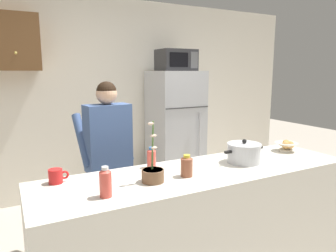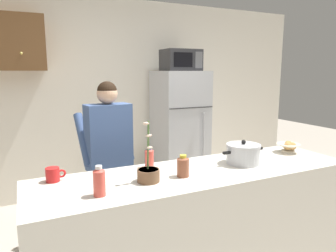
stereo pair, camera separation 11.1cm
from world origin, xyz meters
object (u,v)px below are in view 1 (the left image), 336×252
object	(u,v)px
coffee_mug	(56,176)
potted_orchid	(153,173)
bottle_far_corner	(151,157)
bottle_near_edge	(106,182)
cooking_pot	(244,153)
refrigerator	(175,131)
person_near_pot	(108,148)
microwave	(176,60)
bottle_mid_counter	(187,166)
bread_bowl	(286,146)

from	to	relation	value
coffee_mug	potted_orchid	bearing A→B (deg)	-25.62
bottle_far_corner	bottle_near_edge	bearing A→B (deg)	-140.61
cooking_pot	refrigerator	bearing A→B (deg)	78.11
person_near_pot	potted_orchid	distance (m)	0.87
refrigerator	potted_orchid	world-z (taller)	refrigerator
microwave	bottle_mid_counter	size ratio (longest dim) A/B	3.09
bottle_near_edge	bottle_far_corner	size ratio (longest dim) A/B	1.15
cooking_pot	bottle_mid_counter	xyz separation A→B (m)	(-0.58, -0.07, -0.00)
refrigerator	microwave	xyz separation A→B (m)	(0.00, -0.02, 0.97)
cooking_pot	potted_orchid	bearing A→B (deg)	-175.63
bread_bowl	microwave	bearing A→B (deg)	96.84
bottle_near_edge	potted_orchid	bearing A→B (deg)	15.79
person_near_pot	bread_bowl	world-z (taller)	person_near_pot
bottle_far_corner	potted_orchid	world-z (taller)	potted_orchid
refrigerator	bread_bowl	size ratio (longest dim) A/B	7.91
cooking_pot	microwave	bearing A→B (deg)	77.97
coffee_mug	bottle_near_edge	bearing A→B (deg)	-59.18
person_near_pot	bottle_near_edge	distance (m)	1.02
coffee_mug	bottle_far_corner	distance (m)	0.70
refrigerator	bottle_far_corner	bearing A→B (deg)	-124.41
bread_bowl	cooking_pot	bearing A→B (deg)	-170.93
bottle_far_corner	potted_orchid	xyz separation A→B (m)	(-0.12, -0.29, -0.02)
microwave	bottle_far_corner	size ratio (longest dim) A/B	3.00
person_near_pot	bottle_far_corner	distance (m)	0.60
bottle_mid_counter	bottle_near_edge	bearing A→B (deg)	-171.51
person_near_pot	bottle_near_edge	world-z (taller)	person_near_pot
bottle_near_edge	potted_orchid	xyz separation A→B (m)	(0.35, 0.10, -0.03)
microwave	potted_orchid	xyz separation A→B (m)	(-1.23, -1.88, -0.81)
microwave	bottle_near_edge	world-z (taller)	microwave
microwave	bread_bowl	world-z (taller)	microwave
person_near_pot	microwave	bearing A→B (deg)	38.44
cooking_pot	bread_bowl	xyz separation A→B (m)	(0.59, 0.09, -0.03)
refrigerator	microwave	size ratio (longest dim) A/B	3.45
person_near_pot	bottle_near_edge	xyz separation A→B (m)	(-0.31, -0.97, 0.05)
bread_bowl	bottle_near_edge	size ratio (longest dim) A/B	1.13
refrigerator	cooking_pot	xyz separation A→B (m)	(-0.39, -1.84, 0.17)
coffee_mug	bottle_mid_counter	distance (m)	0.88
cooking_pot	coffee_mug	world-z (taller)	cooking_pot
bread_bowl	coffee_mug	bearing A→B (deg)	176.67
coffee_mug	refrigerator	bearing A→B (deg)	42.05
person_near_pot	bottle_far_corner	bearing A→B (deg)	-74.09
coffee_mug	bread_bowl	size ratio (longest dim) A/B	0.63
refrigerator	microwave	bearing A→B (deg)	-89.93
refrigerator	bottle_far_corner	xyz separation A→B (m)	(-1.10, -1.61, 0.17)
cooking_pot	bread_bowl	size ratio (longest dim) A/B	1.83
bottle_near_edge	bottle_mid_counter	distance (m)	0.61
microwave	bottle_far_corner	distance (m)	2.09
bottle_near_edge	bottle_far_corner	bearing A→B (deg)	39.39
refrigerator	coffee_mug	xyz separation A→B (m)	(-1.80, -1.62, 0.14)
bread_bowl	potted_orchid	distance (m)	1.44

